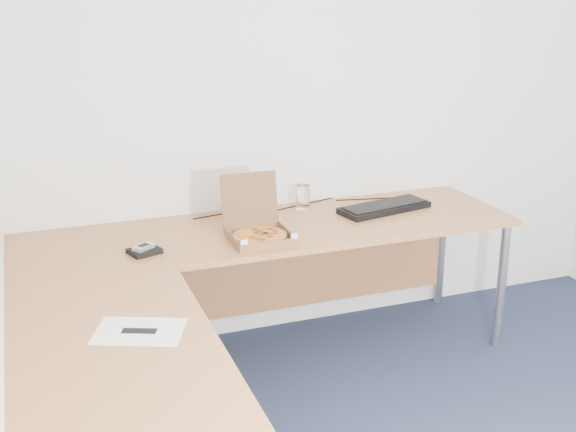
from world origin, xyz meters
name	(u,v)px	position (x,y,z in m)	size (l,w,h in m)	color
room_shell	(551,191)	(0.00, 0.00, 1.25)	(3.50, 3.50, 2.50)	white
desk	(232,272)	(-0.82, 0.97, 0.70)	(2.50, 2.20, 0.73)	#B87343
pizza_box	(259,232)	(-0.61, 1.26, 0.76)	(0.28, 0.33, 0.29)	brown
drinking_glass	(303,197)	(-0.23, 1.63, 0.80)	(0.07, 0.07, 0.13)	white
keyboard	(384,208)	(0.16, 1.45, 0.75)	(0.51, 0.18, 0.03)	black
mouse	(356,208)	(0.02, 1.50, 0.75)	(0.09, 0.06, 0.03)	black
wallet	(144,251)	(-1.15, 1.26, 0.74)	(0.13, 0.11, 0.02)	black
phone	(144,247)	(-1.16, 1.25, 0.76)	(0.10, 0.05, 0.02)	#B2B5BA
paper_sheet	(139,331)	(-1.30, 0.50, 0.73)	(0.31, 0.22, 0.00)	white
cable_bundle	(296,206)	(-0.26, 1.68, 0.73)	(0.58, 0.04, 0.01)	black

